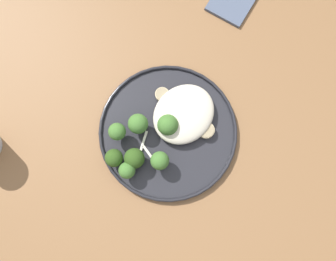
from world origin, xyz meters
The scene contains 20 objects.
ground centered at (0.00, 0.00, 0.00)m, with size 6.00×6.00×0.00m, color #665B51.
wooden_dining_table centered at (0.00, 0.00, 0.66)m, with size 1.40×1.00×0.74m.
dinner_plate centered at (0.01, 0.05, 0.75)m, with size 0.29×0.29×0.02m.
noodle_bed centered at (-0.04, 0.05, 0.77)m, with size 0.14×0.12×0.03m.
seared_scallop_on_noodles centered at (-0.05, 0.01, 0.76)m, with size 0.03×0.03×0.02m.
seared_scallop_left_edge centered at (-0.03, 0.04, 0.76)m, with size 0.03×0.03×0.01m.
seared_scallop_rear_pale centered at (-0.08, 0.04, 0.76)m, with size 0.03×0.03×0.01m.
seared_scallop_front_small centered at (-0.04, 0.09, 0.76)m, with size 0.03×0.03×0.01m.
seared_scallop_half_hidden centered at (-0.05, 0.11, 0.76)m, with size 0.03×0.03×0.01m.
seared_scallop_tilted_round centered at (-0.01, 0.07, 0.76)m, with size 0.02×0.02×0.02m.
seared_scallop_tiny_bay centered at (-0.04, -0.01, 0.76)m, with size 0.03×0.03×0.01m.
broccoli_floret_right_tilted centered at (0.12, 0.05, 0.78)m, with size 0.03×0.03×0.05m.
broccoli_floret_beside_noodles centered at (0.12, 0.01, 0.78)m, with size 0.04×0.04×0.05m.
broccoli_floret_center_pile centered at (0.09, 0.04, 0.78)m, with size 0.04×0.04×0.05m.
broccoli_floret_rear_charred centered at (0.00, 0.04, 0.78)m, with size 0.04×0.04×0.05m.
broccoli_floret_tall_stalk centered at (0.06, 0.08, 0.78)m, with size 0.04×0.04×0.06m.
broccoli_floret_near_rim centered at (0.08, -0.02, 0.79)m, with size 0.04×0.04×0.06m.
broccoli_floret_small_sprig centered at (0.04, 0.00, 0.78)m, with size 0.04×0.04×0.06m.
onion_sliver_pale_crescent centered at (0.07, 0.05, 0.75)m, with size 0.04×0.01×0.00m, color silver.
onion_sliver_short_strip centered at (0.06, 0.03, 0.75)m, with size 0.05×0.01×0.00m, color silver.
Camera 1 is at (0.09, 0.13, 1.40)m, focal length 33.59 mm.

